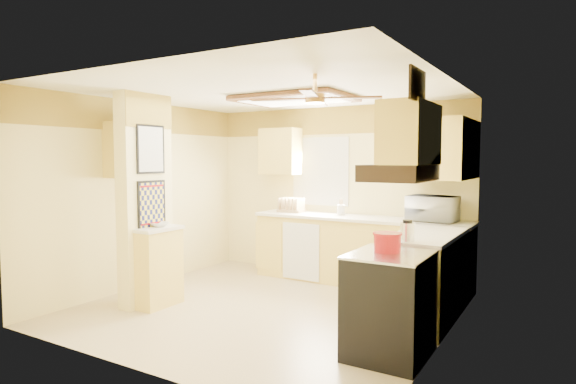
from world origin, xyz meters
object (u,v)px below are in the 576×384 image
Objects in this scene: kettle at (407,231)px; stove at (390,304)px; bowl at (159,224)px; dutch_oven at (387,242)px; microwave at (433,209)px.

stove is at bearing -88.80° from kettle.
dutch_oven reaches higher than bowl.
microwave is 2.30× the size of dutch_oven.
stove is 2.88m from bowl.
microwave is (-0.17, 2.18, 0.64)m from stove.
microwave is at bearing 95.69° from kettle.
kettle is (0.16, -1.64, -0.07)m from microwave.
kettle reaches higher than bowl.
microwave is 2.83× the size of kettle.
bowl is at bearing -179.61° from dutch_oven.
microwave reaches higher than bowl.
kettle reaches higher than dutch_oven.
stove is 4.33× the size of bowl.
microwave is 3.41m from bowl.
kettle reaches higher than stove.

